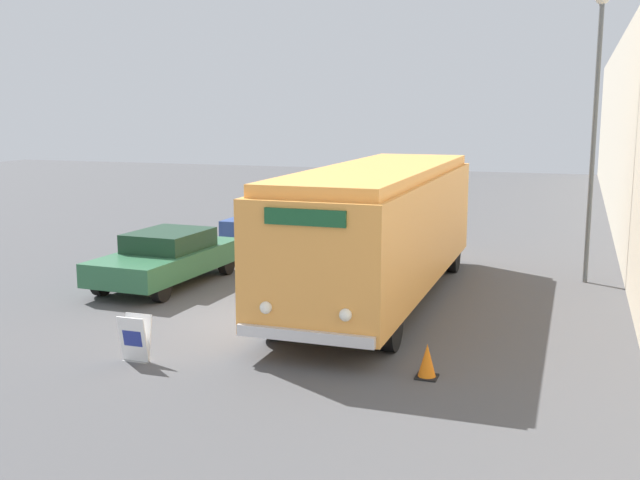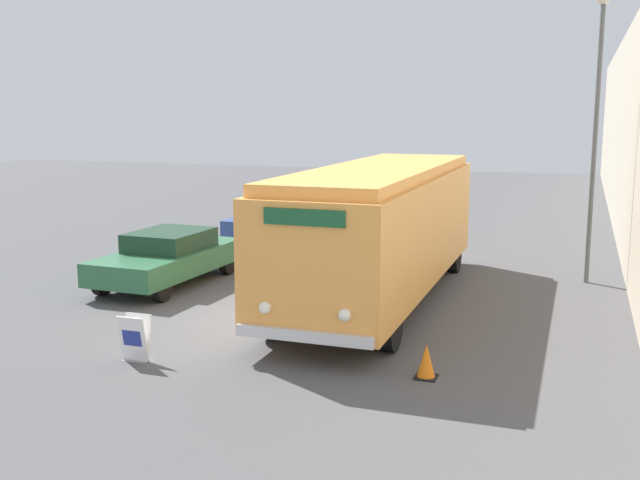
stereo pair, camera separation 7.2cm
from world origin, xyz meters
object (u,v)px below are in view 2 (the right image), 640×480
Objects in this scene: vintage_bus at (380,225)px; traffic_cone at (426,361)px; parked_car_near at (169,257)px; parked_car_mid at (275,218)px; sign_board at (135,339)px; streetlamp at (597,100)px.

vintage_bus is 5.39m from traffic_cone.
parked_car_near is 6.89m from parked_car_mid.
sign_board is 0.18× the size of parked_car_near.
vintage_bus is at bearing -50.39° from parked_car_mid.
vintage_bus is 12.18× the size of sign_board.
streetlamp reaches higher than vintage_bus.
streetlamp is 11.37m from parked_car_near.
parked_car_near is (-2.49, 5.39, 0.31)m from sign_board.
traffic_cone is (-2.51, -8.22, -4.33)m from streetlamp.
parked_car_mid reaches higher than traffic_cone.
sign_board is 5.94m from parked_car_near.
parked_car_near is (-10.03, -3.67, -3.91)m from streetlamp.
streetlamp is at bearing 22.47° from parked_car_near.
traffic_cone is (2.06, -4.76, -1.47)m from vintage_bus.
parked_car_mid is at bearing 101.31° from sign_board.
vintage_bus is 6.49m from sign_board.
vintage_bus is 2.18× the size of parked_car_near.
vintage_bus reaches higher than parked_car_mid.
streetlamp is 11.19m from parked_car_mid.
traffic_cone is (5.03, 0.84, -0.12)m from sign_board.
parked_car_near is at bearing 114.83° from sign_board.
parked_car_mid is 13.67m from traffic_cone.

